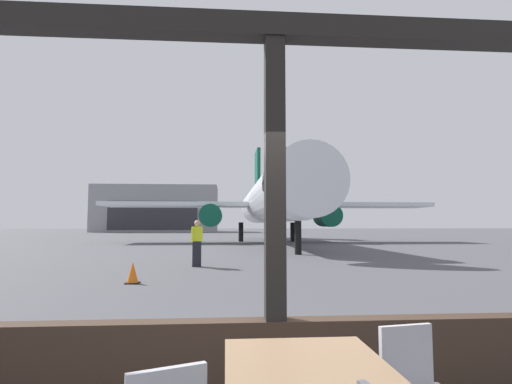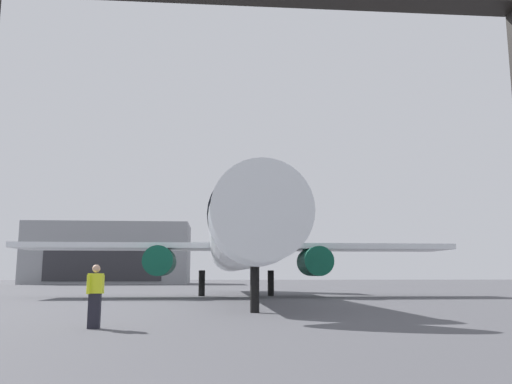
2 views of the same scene
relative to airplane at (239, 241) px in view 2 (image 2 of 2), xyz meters
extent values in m
plane|color=#4C4C51|center=(-3.32, 10.16, -3.61)|extent=(220.00, 220.00, 0.00)
cylinder|color=silver|center=(0.00, 1.05, 0.01)|extent=(3.73, 29.45, 3.73)
cone|color=silver|center=(0.00, -14.97, 0.01)|extent=(3.54, 2.60, 3.54)
cylinder|color=black|center=(0.00, -13.07, 0.16)|extent=(3.80, 0.90, 3.80)
cube|color=silver|center=(-7.71, 2.23, -0.29)|extent=(13.55, 4.20, 0.36)
cube|color=silver|center=(7.71, 2.23, -0.29)|extent=(13.55, 4.20, 0.36)
cylinder|color=#0C4C38|center=(-5.06, 0.83, -1.29)|extent=(1.90, 3.20, 1.90)
cylinder|color=#0C4C38|center=(5.06, 0.83, -1.29)|extent=(1.90, 3.20, 1.90)
cube|color=#0C4C38|center=(0.00, 14.28, 4.28)|extent=(0.36, 4.40, 5.20)
cylinder|color=black|center=(0.00, -12.77, -2.73)|extent=(0.36, 0.36, 1.76)
cylinder|color=black|center=(-2.40, 3.23, -2.73)|extent=(0.44, 0.44, 1.76)
cylinder|color=black|center=(2.40, 3.23, -2.73)|extent=(0.44, 0.44, 1.76)
cube|color=black|center=(-4.88, -18.49, -3.14)|extent=(0.32, 0.20, 0.95)
cube|color=yellow|center=(-4.88, -18.49, -2.39)|extent=(0.40, 0.22, 0.55)
sphere|color=tan|center=(-4.88, -18.49, -1.98)|extent=(0.22, 0.22, 0.22)
cylinder|color=yellow|center=(-4.72, -18.30, -2.41)|extent=(0.09, 0.09, 0.52)
cylinder|color=yellow|center=(-5.04, -18.67, -2.41)|extent=(0.09, 0.09, 0.52)
cube|color=gray|center=(-18.34, 54.07, 1.23)|extent=(25.35, 12.25, 9.68)
cube|color=#2D2D33|center=(-18.34, 47.89, -0.23)|extent=(17.74, 0.10, 5.81)
camera|label=1|loc=(-3.81, -33.86, -2.03)|focal=28.27mm
camera|label=2|loc=(-1.64, -33.44, -2.15)|focal=36.57mm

